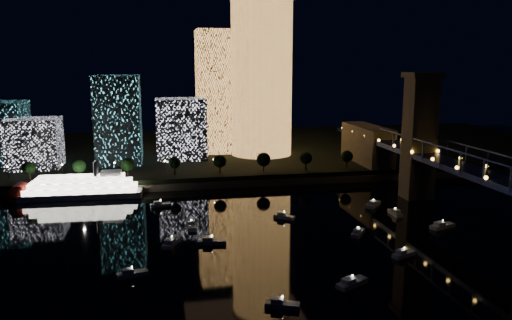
% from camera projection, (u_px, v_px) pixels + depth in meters
% --- Properties ---
extents(ground, '(520.00, 520.00, 0.00)m').
position_uv_depth(ground, '(292.00, 255.00, 141.47)').
color(ground, black).
rests_on(ground, ground).
extents(far_bank, '(420.00, 160.00, 5.00)m').
position_uv_depth(far_bank, '(222.00, 151.00, 295.22)').
color(far_bank, black).
rests_on(far_bank, ground).
extents(seawall, '(420.00, 6.00, 3.00)m').
position_uv_depth(seawall, '(244.00, 183.00, 220.23)').
color(seawall, '#6B5E4C').
rests_on(seawall, ground).
extents(tower_cylindrical, '(34.00, 34.00, 82.52)m').
position_uv_depth(tower_cylindrical, '(262.00, 77.00, 262.70)').
color(tower_cylindrical, '#E59949').
rests_on(tower_cylindrical, far_bank).
extents(tower_rectangular, '(20.79, 20.79, 66.14)m').
position_uv_depth(tower_rectangular, '(216.00, 92.00, 272.33)').
color(tower_rectangular, '#E59949').
rests_on(tower_rectangular, far_bank).
extents(midrise_blocks, '(109.55, 36.86, 42.75)m').
position_uv_depth(midrise_blocks, '(95.00, 128.00, 245.59)').
color(midrise_blocks, white).
rests_on(midrise_blocks, far_bank).
extents(truss_bridge, '(13.00, 266.00, 50.00)m').
position_uv_depth(truss_bridge, '(493.00, 185.00, 154.04)').
color(truss_bridge, '#18204E').
rests_on(truss_bridge, ground).
extents(riverboat, '(51.28, 12.63, 15.33)m').
position_uv_depth(riverboat, '(76.00, 188.00, 200.98)').
color(riverboat, silver).
rests_on(riverboat, ground).
extents(motorboats, '(107.36, 90.39, 2.78)m').
position_uv_depth(motorboats, '(290.00, 235.00, 155.20)').
color(motorboats, silver).
rests_on(motorboats, ground).
extents(esplanade_trees, '(165.88, 6.41, 8.70)m').
position_uv_depth(esplanade_trees, '(175.00, 163.00, 218.77)').
color(esplanade_trees, black).
rests_on(esplanade_trees, far_bank).
extents(street_lamps, '(132.70, 0.70, 5.65)m').
position_uv_depth(street_lamps, '(165.00, 164.00, 224.04)').
color(street_lamps, black).
rests_on(street_lamps, far_bank).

